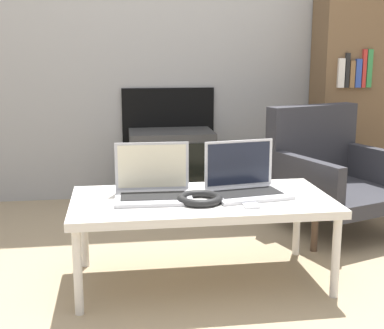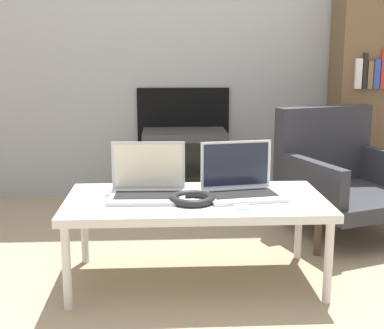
% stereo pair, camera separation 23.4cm
% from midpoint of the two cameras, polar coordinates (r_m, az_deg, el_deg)
% --- Properties ---
extents(ground_plane, '(14.00, 14.00, 0.00)m').
position_cam_midpoint_polar(ground_plane, '(2.18, 4.18, -16.24)').
color(ground_plane, '#998466').
extents(wall_back, '(7.00, 0.08, 2.60)m').
position_cam_midpoint_polar(wall_back, '(3.78, 0.83, 15.99)').
color(wall_back, '#999999').
rests_on(wall_back, ground_plane).
extents(table, '(1.15, 0.57, 0.39)m').
position_cam_midpoint_polar(table, '(2.37, 3.21, -4.37)').
color(table, silver).
rests_on(table, ground_plane).
extents(laptop_left, '(0.34, 0.26, 0.23)m').
position_cam_midpoint_polar(laptop_left, '(2.38, -1.97, -2.25)').
color(laptop_left, '#B2B2B7').
rests_on(laptop_left, table).
extents(laptop_right, '(0.37, 0.30, 0.23)m').
position_cam_midpoint_polar(laptop_right, '(2.42, 7.99, -2.11)').
color(laptop_right, silver).
rests_on(laptop_right, table).
extents(headphones, '(0.20, 0.20, 0.03)m').
position_cam_midpoint_polar(headphones, '(2.29, 2.94, -3.69)').
color(headphones, black).
rests_on(headphones, table).
extents(phone, '(0.06, 0.14, 0.01)m').
position_cam_midpoint_polar(phone, '(2.27, 8.17, -4.30)').
color(phone, silver).
rests_on(phone, table).
extents(tv, '(0.56, 0.38, 0.50)m').
position_cam_midpoint_polar(tv, '(3.62, 1.02, -0.32)').
color(tv, '#383838').
rests_on(tv, ground_plane).
extents(armchair, '(0.80, 0.82, 0.71)m').
position_cam_midpoint_polar(armchair, '(3.19, 17.57, -0.89)').
color(armchair, '#2D2D33').
rests_on(armchair, ground_plane).
extents(bookshelf, '(0.61, 0.32, 1.43)m').
position_cam_midpoint_polar(bookshelf, '(3.91, 20.90, 6.70)').
color(bookshelf, brown).
rests_on(bookshelf, ground_plane).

